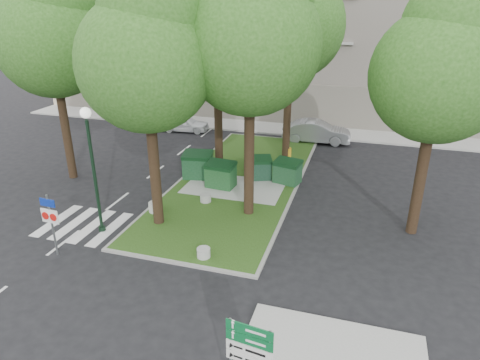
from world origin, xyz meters
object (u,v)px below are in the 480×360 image
at_px(tree_median_mid, 219,44).
at_px(car_silver, 316,132).
at_px(traffic_sign_pole, 51,217).
at_px(dumpster_c, 259,168).
at_px(directional_sign, 250,351).
at_px(tree_median_near_right, 253,30).
at_px(bollard_mid, 206,198).
at_px(litter_bin, 288,153).
at_px(tree_street_left, 52,31).
at_px(bollard_left, 155,207).
at_px(street_lamp, 92,157).
at_px(dumpster_a, 198,165).
at_px(bollard_right, 204,253).
at_px(tree_median_near_left, 148,50).
at_px(tree_street_right, 444,62).
at_px(dumpster_d, 287,172).
at_px(dumpster_b, 221,175).
at_px(tree_median_far, 293,14).
at_px(car_white, 184,123).

height_order(tree_median_mid, car_silver, tree_median_mid).
bearing_deg(traffic_sign_pole, car_silver, 69.20).
bearing_deg(dumpster_c, directional_sign, -97.70).
bearing_deg(tree_median_near_right, bollard_mid, 169.47).
xyz_separation_m(litter_bin, car_silver, (1.15, 4.10, 0.30)).
relative_size(tree_median_mid, directional_sign, 4.35).
xyz_separation_m(tree_street_left, bollard_left, (6.31, -2.69, -7.31)).
xyz_separation_m(dumpster_c, litter_bin, (0.92, 3.54, -0.26)).
bearing_deg(tree_median_near_right, street_lamp, -150.04).
relative_size(dumpster_a, street_lamp, 0.32).
bearing_deg(dumpster_a, bollard_mid, -70.98).
xyz_separation_m(bollard_right, litter_bin, (0.98, 11.56, 0.15)).
bearing_deg(street_lamp, tree_median_near_left, 30.32).
relative_size(tree_street_right, dumpster_d, 6.47).
bearing_deg(dumpster_d, tree_median_near_left, -113.30).
xyz_separation_m(tree_street_left, bollard_mid, (8.13, -1.06, -7.34)).
height_order(bollard_left, bollard_right, bollard_left).
height_order(dumpster_d, bollard_mid, dumpster_d).
distance_m(tree_median_near_right, bollard_right, 8.72).
bearing_deg(dumpster_c, tree_median_near_right, -101.86).
distance_m(dumpster_b, dumpster_c, 2.29).
bearing_deg(tree_street_left, dumpster_a, 14.11).
xyz_separation_m(street_lamp, directional_sign, (8.26, -6.30, -1.70)).
bearing_deg(traffic_sign_pole, dumpster_b, 66.07).
xyz_separation_m(tree_median_near_left, tree_median_near_right, (3.50, 2.00, 0.67)).
bearing_deg(dumpster_b, dumpster_c, 50.17).
distance_m(tree_median_far, bollard_mid, 10.98).
height_order(directional_sign, car_white, directional_sign).
bearing_deg(tree_median_mid, tree_street_right, -21.80).
bearing_deg(car_white, traffic_sign_pole, -179.08).
bearing_deg(tree_street_left, directional_sign, -40.15).
xyz_separation_m(tree_street_left, directional_sign, (13.11, -11.06, -6.00)).
bearing_deg(bollard_mid, tree_median_far, 69.98).
bearing_deg(car_silver, car_white, 87.28).
distance_m(tree_street_right, car_white, 19.84).
xyz_separation_m(tree_median_near_right, dumpster_c, (-0.66, 3.97, -7.27)).
relative_size(tree_street_left, litter_bin, 16.64).
relative_size(dumpster_c, street_lamp, 0.30).
relative_size(tree_median_near_left, street_lamp, 1.98).
bearing_deg(tree_median_far, dumpster_a, -133.15).
relative_size(dumpster_b, traffic_sign_pole, 0.61).
bearing_deg(tree_median_far, dumpster_b, -115.44).
bearing_deg(tree_median_far, tree_median_mid, -136.85).
bearing_deg(bollard_mid, tree_street_left, 172.58).
relative_size(tree_median_near_right, tree_street_right, 1.14).
height_order(dumpster_c, directional_sign, directional_sign).
distance_m(dumpster_c, bollard_left, 6.26).
relative_size(tree_median_near_left, directional_sign, 4.58).
height_order(tree_median_mid, tree_street_left, tree_street_left).
bearing_deg(tree_median_near_right, directional_sign, -74.72).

